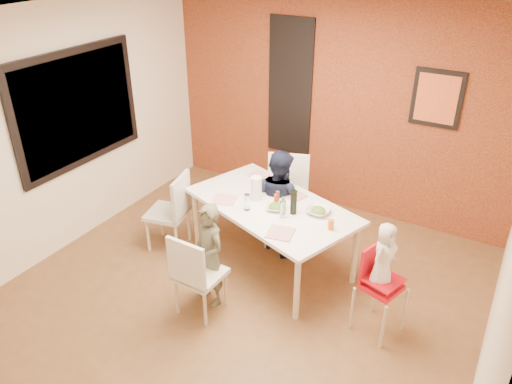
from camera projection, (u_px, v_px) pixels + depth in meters
The scene contains 34 objects.
ground at pixel (241, 294), 5.11m from camera, with size 4.50×4.50×0.00m, color brown.
ceiling at pixel (237, 19), 3.83m from camera, with size 4.50×4.50×0.02m, color white.
wall_back at pixel (334, 106), 6.18m from camera, with size 4.50×0.02×2.70m, color #F2E3C8.
wall_front at pixel (26, 334), 2.76m from camera, with size 4.50×0.02×2.70m, color #F2E3C8.
wall_left at pixel (65, 130), 5.46m from camera, with size 0.02×4.50×2.70m, color #F2E3C8.
brick_accent_wall at pixel (334, 107), 6.17m from camera, with size 4.50×0.02×2.70m, color maroon.
picture_window_frame at pixel (78, 108), 5.50m from camera, with size 0.05×1.70×1.30m, color black.
picture_window_pane at pixel (79, 108), 5.50m from camera, with size 0.02×1.55×1.15m, color black.
glassblock_strip at pixel (290, 88), 6.35m from camera, with size 0.55×0.03×1.70m, color silver.
glassblock_surround at pixel (290, 88), 6.35m from camera, with size 0.60×0.03×1.76m, color black.
art_print_frame at pixel (437, 99), 5.48m from camera, with size 0.54×0.03×0.64m, color black.
art_print_canvas at pixel (437, 99), 5.47m from camera, with size 0.44×0.01×0.54m, color orange.
dining_table at pixel (272, 209), 5.27m from camera, with size 2.03×1.54×0.75m.
chair_near at pixel (195, 272), 4.62m from camera, with size 0.42×0.42×0.89m.
chair_far at pixel (287, 194), 5.80m from camera, with size 0.61×0.61×1.03m.
chair_left at pixel (173, 208), 5.62m from camera, with size 0.52×0.52×0.93m.
high_chair at pixel (378, 282), 4.46m from camera, with size 0.45×0.45×0.87m.
child_near at pixel (209, 255), 4.78m from camera, with size 0.40×0.26×1.08m, color brown.
child_far at pixel (279, 201), 5.58m from camera, with size 0.59×0.46×1.22m, color black.
toddler at pixel (384, 256), 4.30m from camera, with size 0.31×0.20×0.63m, color silver.
plate_near_left at pixel (225, 200), 5.31m from camera, with size 0.23×0.23×0.01m, color white.
plate_far_mid at pixel (294, 196), 5.38m from camera, with size 0.22×0.22×0.01m, color silver.
plate_near_right at pixel (280, 233), 4.74m from camera, with size 0.24×0.24×0.01m, color silver.
plate_far_left at pixel (258, 175), 5.83m from camera, with size 0.21×0.21×0.01m, color white.
salad_bowl_a at pixel (276, 207), 5.13m from camera, with size 0.21×0.21×0.05m, color white.
salad_bowl_b at pixel (318, 211), 5.05m from camera, with size 0.24×0.24×0.06m, color white.
wine_bottle at pixel (294, 202), 5.01m from camera, with size 0.07×0.07×0.26m, color black.
wine_glass_a at pixel (247, 202), 5.09m from camera, with size 0.06×0.06×0.18m, color white.
wine_glass_b at pixel (283, 210), 4.96m from camera, with size 0.06×0.06×0.18m, color white.
paper_towel_roll at pixel (256, 188), 5.27m from camera, with size 0.12×0.12×0.26m, color white.
condiment_red at pixel (276, 201), 5.15m from camera, with size 0.04×0.04×0.15m, color red.
condiment_green at pixel (283, 203), 5.12m from camera, with size 0.03×0.03×0.14m, color #3A7B29.
condiment_brown at pixel (278, 198), 5.20m from camera, with size 0.04×0.04×0.15m, color brown.
sippy_cup at pixel (331, 225), 4.78m from camera, with size 0.06×0.06×0.10m, color #D05B17.
Camera 1 is at (2.13, -3.39, 3.35)m, focal length 35.00 mm.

